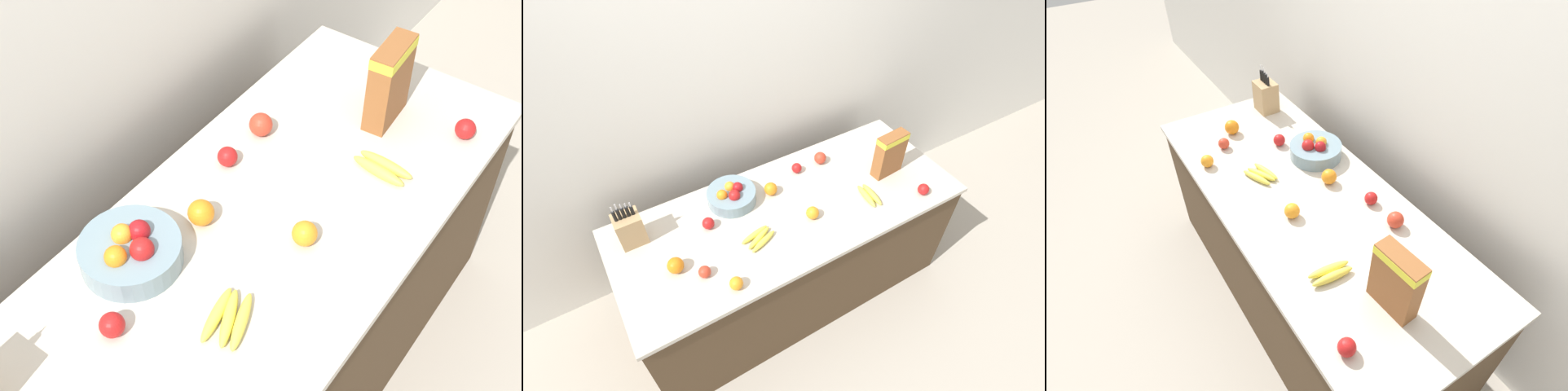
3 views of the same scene
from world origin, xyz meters
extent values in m
plane|color=#B2A899|center=(0.00, 0.00, 0.00)|extent=(14.00, 14.00, 0.00)
cube|color=silver|center=(0.00, 0.64, 1.30)|extent=(9.00, 0.06, 2.60)
cube|color=#4C3823|center=(0.00, 0.00, 0.42)|extent=(2.09, 0.83, 0.83)
cube|color=beige|center=(0.00, 0.00, 0.85)|extent=(2.12, 0.86, 0.03)
cube|color=tan|center=(-0.87, 0.24, 0.96)|extent=(0.14, 0.12, 0.20)
cylinder|color=black|center=(-0.92, 0.24, 1.09)|extent=(0.02, 0.02, 0.07)
cube|color=silver|center=(-0.92, 0.24, 1.14)|extent=(0.01, 0.00, 0.04)
cylinder|color=black|center=(-0.89, 0.24, 1.09)|extent=(0.02, 0.02, 0.07)
cube|color=silver|center=(-0.89, 0.24, 1.15)|extent=(0.01, 0.00, 0.04)
cylinder|color=black|center=(-0.87, 0.24, 1.09)|extent=(0.02, 0.02, 0.07)
cube|color=silver|center=(-0.87, 0.24, 1.14)|extent=(0.01, 0.00, 0.03)
cylinder|color=black|center=(-0.85, 0.24, 1.09)|extent=(0.02, 0.02, 0.07)
cube|color=silver|center=(-0.85, 0.24, 1.14)|extent=(0.01, 0.00, 0.03)
cylinder|color=black|center=(-0.83, 0.24, 1.09)|extent=(0.02, 0.02, 0.06)
cube|color=silver|center=(-0.83, 0.24, 1.13)|extent=(0.01, 0.00, 0.03)
cube|color=brown|center=(0.71, -0.04, 1.01)|extent=(0.21, 0.09, 0.30)
cube|color=yellow|center=(0.71, -0.04, 1.13)|extent=(0.21, 0.10, 0.04)
cylinder|color=gray|center=(-0.27, 0.23, 0.90)|extent=(0.30, 0.30, 0.08)
sphere|color=#A31419|center=(-0.22, 0.24, 0.95)|extent=(0.06, 0.06, 0.06)
sphere|color=orange|center=(-0.26, 0.27, 0.95)|extent=(0.06, 0.06, 0.06)
sphere|color=orange|center=(-0.33, 0.23, 0.95)|extent=(0.06, 0.06, 0.06)
sphere|color=red|center=(-0.27, 0.18, 0.95)|extent=(0.07, 0.07, 0.07)
ellipsoid|color=yellow|center=(0.49, -0.17, 0.88)|extent=(0.05, 0.20, 0.04)
ellipsoid|color=yellow|center=(0.45, -0.17, 0.88)|extent=(0.06, 0.20, 0.04)
ellipsoid|color=yellow|center=(-0.28, -0.08, 0.88)|extent=(0.19, 0.08, 0.03)
ellipsoid|color=yellow|center=(-0.27, -0.12, 0.88)|extent=(0.18, 0.11, 0.03)
ellipsoid|color=yellow|center=(-0.26, -0.15, 0.88)|extent=(0.19, 0.10, 0.03)
sphere|color=red|center=(-0.62, -0.18, 0.89)|extent=(0.07, 0.07, 0.07)
sphere|color=red|center=(0.78, -0.31, 0.90)|extent=(0.07, 0.07, 0.07)
sphere|color=red|center=(0.21, 0.25, 0.89)|extent=(0.07, 0.07, 0.07)
sphere|color=red|center=(-0.47, 0.11, 0.90)|extent=(0.07, 0.07, 0.07)
sphere|color=red|center=(0.39, 0.25, 0.90)|extent=(0.08, 0.08, 0.08)
sphere|color=orange|center=(-0.51, -0.33, 0.90)|extent=(0.07, 0.07, 0.07)
sphere|color=orange|center=(-0.74, -0.07, 0.91)|extent=(0.09, 0.09, 0.09)
sphere|color=orange|center=(0.08, -0.13, 0.90)|extent=(0.08, 0.08, 0.08)
sphere|color=orange|center=(-0.03, 0.17, 0.90)|extent=(0.08, 0.08, 0.08)
camera|label=1|loc=(-1.10, -0.82, 2.52)|focal=50.00mm
camera|label=2|loc=(-0.87, -1.39, 2.67)|focal=28.00mm
camera|label=3|loc=(1.30, -0.81, 2.28)|focal=28.00mm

